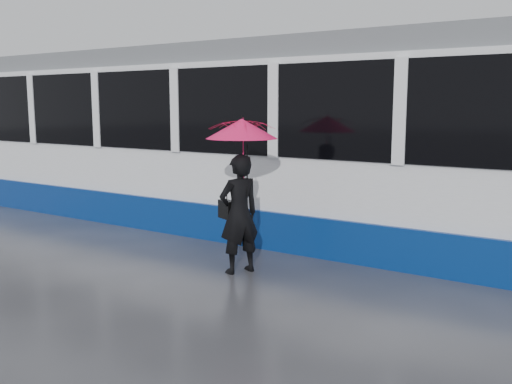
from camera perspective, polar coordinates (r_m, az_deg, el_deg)
The scene contains 6 objects.
ground at distance 8.51m, azimuth -6.76°, elevation -6.97°, with size 90.00×90.00×0.00m, color #2C2C32.
rails at distance 10.47m, azimuth 2.14°, elevation -3.88°, with size 34.00×1.51×0.02m.
tram at distance 9.69m, azimuth 8.14°, elevation 4.75°, with size 26.00×2.56×3.35m.
woman at distance 7.77m, azimuth -1.71°, elevation -2.23°, with size 0.60×0.39×1.63m, color black.
umbrella at distance 7.62m, azimuth -1.43°, elevation 4.95°, with size 1.27×1.27×1.10m.
handbag at distance 7.91m, azimuth -2.93°, elevation -1.75°, with size 0.32×0.23×0.43m.
Camera 1 is at (5.33, -6.22, 2.29)m, focal length 40.00 mm.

